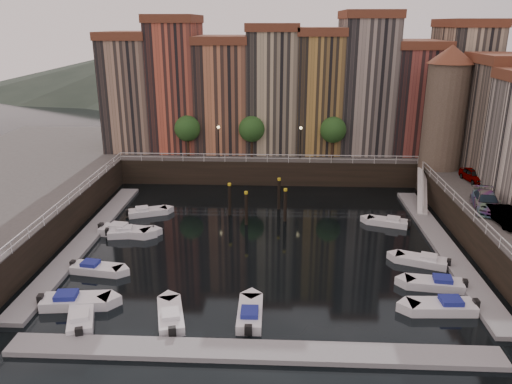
# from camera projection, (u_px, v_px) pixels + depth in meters

# --- Properties ---
(ground) EXTENTS (200.00, 200.00, 0.00)m
(ground) POSITION_uv_depth(u_px,v_px,m) (263.00, 239.00, 46.25)
(ground) COLOR black
(ground) RESTS_ON ground
(quay_far) EXTENTS (80.00, 20.00, 3.00)m
(quay_far) POSITION_uv_depth(u_px,v_px,m) (269.00, 154.00, 70.36)
(quay_far) COLOR black
(quay_far) RESTS_ON ground
(dock_left) EXTENTS (2.00, 28.00, 0.35)m
(dock_left) POSITION_uv_depth(u_px,v_px,m) (87.00, 238.00, 45.97)
(dock_left) COLOR gray
(dock_left) RESTS_ON ground
(dock_right) EXTENTS (2.00, 28.00, 0.35)m
(dock_right) POSITION_uv_depth(u_px,v_px,m) (443.00, 245.00, 44.52)
(dock_right) COLOR gray
(dock_right) RESTS_ON ground
(dock_near) EXTENTS (30.00, 2.00, 0.35)m
(dock_near) POSITION_uv_depth(u_px,v_px,m) (253.00, 351.00, 30.11)
(dock_near) COLOR gray
(dock_near) RESTS_ON ground
(mountains) EXTENTS (145.00, 100.00, 18.00)m
(mountains) POSITION_uv_depth(u_px,v_px,m) (281.00, 62.00, 147.68)
(mountains) COLOR #2D382D
(mountains) RESTS_ON ground
(far_terrace) EXTENTS (48.70, 10.30, 17.50)m
(far_terrace) POSITION_uv_depth(u_px,v_px,m) (295.00, 88.00, 64.81)
(far_terrace) COLOR #9C7B63
(far_terrace) RESTS_ON quay_far
(corner_tower) EXTENTS (5.20, 5.20, 13.80)m
(corner_tower) POSITION_uv_depth(u_px,v_px,m) (446.00, 106.00, 55.80)
(corner_tower) COLOR #6B5B4C
(corner_tower) RESTS_ON quay_right
(promenade_trees) EXTENTS (21.20, 3.20, 5.20)m
(promenade_trees) POSITION_uv_depth(u_px,v_px,m) (257.00, 129.00, 61.41)
(promenade_trees) COLOR black
(promenade_trees) RESTS_ON quay_far
(street_lamps) EXTENTS (10.36, 0.36, 4.18)m
(street_lamps) POSITION_uv_depth(u_px,v_px,m) (259.00, 137.00, 60.67)
(street_lamps) COLOR black
(street_lamps) RESTS_ON quay_far
(railings) EXTENTS (36.08, 34.04, 0.52)m
(railings) POSITION_uv_depth(u_px,v_px,m) (264.00, 184.00, 49.65)
(railings) COLOR white
(railings) RESTS_ON ground
(gangway) EXTENTS (2.78, 8.32, 3.73)m
(gangway) POSITION_uv_depth(u_px,v_px,m) (422.00, 188.00, 54.33)
(gangway) COLOR white
(gangway) RESTS_ON ground
(mooring_pilings) EXTENTS (6.08, 4.91, 3.78)m
(mooring_pilings) POSITION_uv_depth(u_px,v_px,m) (260.00, 202.00, 50.89)
(mooring_pilings) COLOR black
(mooring_pilings) RESTS_ON ground
(boat_left_0) EXTENTS (5.03, 2.28, 1.14)m
(boat_left_0) POSITION_uv_depth(u_px,v_px,m) (74.00, 301.00, 35.18)
(boat_left_0) COLOR silver
(boat_left_0) RESTS_ON ground
(boat_left_1) EXTENTS (4.40, 2.14, 0.99)m
(boat_left_1) POSITION_uv_depth(u_px,v_px,m) (96.00, 268.00, 39.96)
(boat_left_1) COLOR silver
(boat_left_1) RESTS_ON ground
(boat_left_2) EXTENTS (4.55, 2.26, 1.02)m
(boat_left_2) POSITION_uv_depth(u_px,v_px,m) (130.00, 232.00, 46.83)
(boat_left_2) COLOR silver
(boat_left_2) RESTS_ON ground
(boat_left_3) EXTENTS (5.10, 2.54, 1.14)m
(boat_left_3) POSITION_uv_depth(u_px,v_px,m) (124.00, 231.00, 47.06)
(boat_left_3) COLOR silver
(boat_left_3) RESTS_ON ground
(boat_left_4) EXTENTS (4.30, 2.91, 0.97)m
(boat_left_4) POSITION_uv_depth(u_px,v_px,m) (147.00, 212.00, 51.96)
(boat_left_4) COLOR silver
(boat_left_4) RESTS_ON ground
(boat_right_0) EXTENTS (4.86, 1.94, 1.11)m
(boat_right_0) POSITION_uv_depth(u_px,v_px,m) (443.00, 307.00, 34.51)
(boat_right_0) COLOR silver
(boat_right_0) RESTS_ON ground
(boat_right_1) EXTENTS (4.56, 2.15, 1.03)m
(boat_right_1) POSITION_uv_depth(u_px,v_px,m) (436.00, 284.00, 37.61)
(boat_right_1) COLOR silver
(boat_right_1) RESTS_ON ground
(boat_right_2) EXTENTS (4.42, 2.91, 1.00)m
(boat_right_2) POSITION_uv_depth(u_px,v_px,m) (423.00, 260.00, 41.30)
(boat_right_2) COLOR silver
(boat_right_2) RESTS_ON ground
(boat_right_3) EXTENTS (4.24, 2.65, 0.95)m
(boat_right_3) POSITION_uv_depth(u_px,v_px,m) (389.00, 222.00, 49.35)
(boat_right_3) COLOR silver
(boat_right_3) RESTS_ON ground
(boat_near_0) EXTENTS (2.84, 4.54, 1.02)m
(boat_near_0) POSITION_uv_depth(u_px,v_px,m) (81.00, 317.00, 33.32)
(boat_near_0) COLOR silver
(boat_near_0) RESTS_ON ground
(boat_near_1) EXTENTS (2.67, 4.61, 1.03)m
(boat_near_1) POSITION_uv_depth(u_px,v_px,m) (171.00, 316.00, 33.44)
(boat_near_1) COLOR silver
(boat_near_1) RESTS_ON ground
(boat_near_2) EXTENTS (1.68, 4.53, 1.04)m
(boat_near_2) POSITION_uv_depth(u_px,v_px,m) (250.00, 314.00, 33.67)
(boat_near_2) COLOR silver
(boat_near_2) RESTS_ON ground
(car_a) EXTENTS (2.20, 4.20, 1.36)m
(car_a) POSITION_uv_depth(u_px,v_px,m) (473.00, 176.00, 52.61)
(car_a) COLOR gray
(car_a) RESTS_ON quay_right
(car_b) EXTENTS (1.87, 4.41, 1.42)m
(car_b) POSITION_uv_depth(u_px,v_px,m) (505.00, 217.00, 41.36)
(car_b) COLOR gray
(car_b) RESTS_ON quay_right
(car_c) EXTENTS (3.14, 5.61, 1.54)m
(car_c) POSITION_uv_depth(u_px,v_px,m) (486.00, 202.00, 44.62)
(car_c) COLOR gray
(car_c) RESTS_ON quay_right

